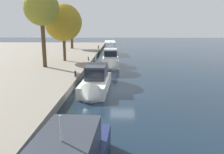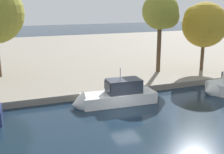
% 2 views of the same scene
% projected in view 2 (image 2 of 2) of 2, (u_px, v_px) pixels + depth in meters
% --- Properties ---
extents(ground_plane, '(220.00, 220.00, 0.00)m').
position_uv_depth(ground_plane, '(126.00, 113.00, 27.26)').
color(ground_plane, '#142333').
extents(dock_promenade, '(120.00, 55.00, 0.71)m').
position_uv_depth(dock_promenade, '(58.00, 54.00, 56.58)').
color(dock_promenade, gray).
rests_on(dock_promenade, ground_plane).
extents(motor_yacht_2, '(8.71, 2.88, 4.53)m').
position_uv_depth(motor_yacht_2, '(113.00, 97.00, 29.49)').
color(motor_yacht_2, silver).
rests_on(motor_yacht_2, ground_plane).
extents(mooring_bollard_1, '(0.23, 0.23, 0.66)m').
position_uv_depth(mooring_bollard_1, '(135.00, 83.00, 33.18)').
color(mooring_bollard_1, '#2D2D33').
rests_on(mooring_bollard_1, dock_promenade).
extents(mooring_bollard_2, '(0.23, 0.23, 0.67)m').
position_uv_depth(mooring_bollard_2, '(222.00, 74.00, 37.70)').
color(mooring_bollard_2, '#2D2D33').
rests_on(mooring_bollard_2, dock_promenade).
extents(tree_0, '(6.11, 6.11, 9.39)m').
position_uv_depth(tree_0, '(204.00, 24.00, 39.81)').
color(tree_0, '#4C3823').
rests_on(tree_0, dock_promenade).
extents(tree_4, '(4.88, 4.83, 10.59)m').
position_uv_depth(tree_4, '(162.00, 13.00, 38.50)').
color(tree_4, '#4C3823').
rests_on(tree_4, dock_promenade).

